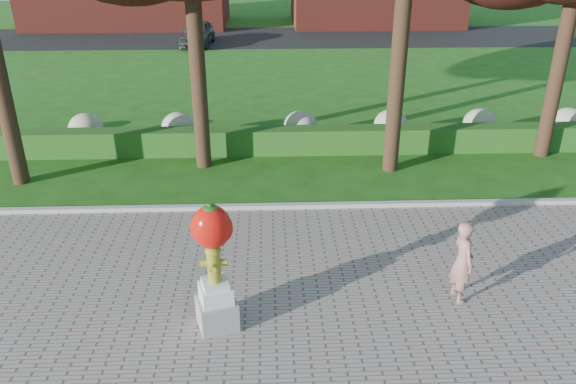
% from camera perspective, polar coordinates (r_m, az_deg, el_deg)
% --- Properties ---
extents(ground, '(100.00, 100.00, 0.00)m').
position_cam_1_polar(ground, '(11.59, -1.40, -8.53)').
color(ground, '#204B12').
rests_on(ground, ground).
extents(curb, '(40.00, 0.18, 0.15)m').
position_cam_1_polar(curb, '(14.15, -1.61, -1.53)').
color(curb, '#ADADA5').
rests_on(curb, ground).
extents(lawn_hedge, '(24.00, 0.70, 0.80)m').
position_cam_1_polar(lawn_hedge, '(17.70, -1.80, 5.23)').
color(lawn_hedge, '#224F16').
rests_on(lawn_hedge, ground).
extents(hydrangea_row, '(20.10, 1.10, 0.99)m').
position_cam_1_polar(hydrangea_row, '(18.61, -0.06, 6.73)').
color(hydrangea_row, tan).
rests_on(hydrangea_row, ground).
extents(street, '(50.00, 8.00, 0.02)m').
position_cam_1_polar(street, '(38.19, -2.13, 15.44)').
color(street, black).
rests_on(street, ground).
extents(hydrant_sculpture, '(0.82, 0.82, 2.42)m').
position_cam_1_polar(hydrant_sculpture, '(9.60, -7.54, -7.20)').
color(hydrant_sculpture, gray).
rests_on(hydrant_sculpture, walkway).
extents(woman, '(0.47, 0.64, 1.63)m').
position_cam_1_polar(woman, '(10.93, 17.31, -6.74)').
color(woman, '#A87260').
rests_on(woman, walkway).
extents(parked_car, '(1.99, 4.34, 1.44)m').
position_cam_1_polar(parked_car, '(35.72, -9.22, 15.66)').
color(parked_car, '#3C3E43').
rests_on(parked_car, street).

